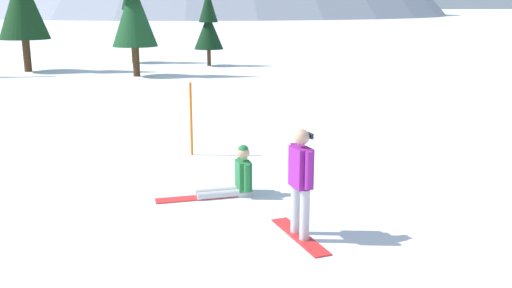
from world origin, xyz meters
name	(u,v)px	position (x,y,z in m)	size (l,w,h in m)	color
ground_plane	(46,260)	(0.00, 0.00, 0.00)	(800.00, 800.00, 0.00)	white
snowboarder_foreground	(301,181)	(3.75, 0.02, 0.90)	(0.52, 1.61, 1.71)	red
snowboarder_midground	(234,178)	(3.13, 2.22, 0.34)	(1.81, 0.63, 0.97)	#B7B7BC
trail_marker_pole	(191,119)	(2.69, 5.39, 0.87)	(0.06, 0.06, 1.75)	orange
pine_tree_broad	(132,12)	(1.77, 28.61, 3.06)	(1.90, 1.90, 5.62)	#472D19
pine_tree_leaning	(208,24)	(6.03, 25.80, 2.40)	(1.71, 1.71, 4.41)	#472D19
pine_tree_short	(133,1)	(1.76, 21.58, 3.66)	(2.23, 2.23, 6.73)	#472D19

